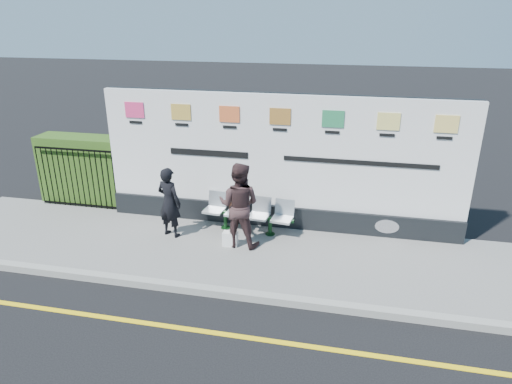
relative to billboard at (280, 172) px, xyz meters
The scene contains 12 objects.
ground 4.13m from the billboard, 97.40° to the right, with size 80.00×80.00×0.00m, color black.
pavement 1.98m from the billboard, 110.32° to the right, with size 14.00×3.00×0.12m, color slate.
kerb 3.19m from the billboard, 99.95° to the right, with size 14.00×0.18×0.14m, color gray.
yellow_line 4.13m from the billboard, 97.40° to the right, with size 14.00×0.10×0.01m, color yellow.
billboard is the anchor object (origin of this frame).
hedge 5.11m from the billboard, behind, with size 2.35×0.70×1.70m, color #305218.
railing 5.10m from the billboard, behind, with size 2.05×0.06×1.54m, color black, non-canonical shape.
bench 1.34m from the billboard, 142.80° to the right, with size 2.02×0.53×0.43m, color silver, non-canonical shape.
woman_left 2.50m from the billboard, 155.68° to the right, with size 0.57×0.37×1.56m, color black.
woman_right 1.35m from the billboard, 120.52° to the right, with size 0.88×0.68×1.81m, color #352323.
handbag_brown 1.25m from the billboard, 153.16° to the right, with size 0.31×0.13×0.24m, color black.
carrier_bag_white 1.86m from the billboard, 124.51° to the right, with size 0.31×0.18×0.31m, color silver.
Camera 1 is at (1.98, -5.59, 4.72)m, focal length 32.00 mm.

